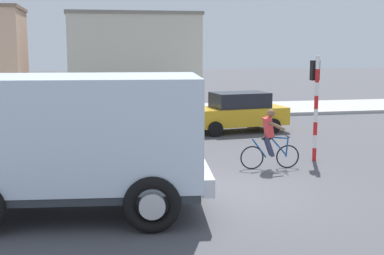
% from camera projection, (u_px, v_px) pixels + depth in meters
% --- Properties ---
extents(ground_plane, '(120.00, 120.00, 0.00)m').
position_uv_depth(ground_plane, '(225.00, 192.00, 12.56)').
color(ground_plane, '#4C4C51').
extents(sidewalk_far, '(80.00, 5.00, 0.16)m').
position_uv_depth(sidewalk_far, '(150.00, 111.00, 26.95)').
color(sidewalk_far, '#ADADA8').
rests_on(sidewalk_far, ground).
extents(truck_foreground, '(5.66, 3.28, 2.90)m').
position_uv_depth(truck_foreground, '(74.00, 136.00, 10.71)').
color(truck_foreground, silver).
rests_on(truck_foreground, ground).
extents(cyclist, '(1.73, 0.50, 1.72)m').
position_uv_depth(cyclist, '(270.00, 139.00, 14.79)').
color(cyclist, black).
rests_on(cyclist, ground).
extents(traffic_light_pole, '(0.24, 0.43, 3.20)m').
position_uv_depth(traffic_light_pole, '(315.00, 93.00, 15.71)').
color(traffic_light_pole, red).
rests_on(traffic_light_pole, ground).
extents(car_red_near, '(4.18, 2.25, 1.60)m').
position_uv_depth(car_red_near, '(237.00, 112.00, 21.12)').
color(car_red_near, gold).
rests_on(car_red_near, ground).
extents(building_mid_block, '(7.97, 6.31, 5.43)m').
position_uv_depth(building_mid_block, '(132.00, 57.00, 32.97)').
color(building_mid_block, '#B2AD9E').
rests_on(building_mid_block, ground).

